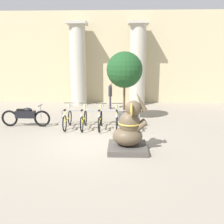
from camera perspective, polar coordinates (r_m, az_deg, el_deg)
name	(u,v)px	position (r m, az deg, el deg)	size (l,w,h in m)	color
ground_plane	(97,142)	(9.02, -3.55, -6.88)	(60.00, 60.00, 0.00)	gray
building_facade	(108,58)	(17.11, -0.82, 12.29)	(20.00, 0.20, 6.00)	#C6B78E
column_left	(78,64)	(16.33, -7.77, 10.88)	(1.25, 1.25, 5.16)	#BCB7A8
column_right	(138,64)	(16.12, 5.86, 10.91)	(1.25, 1.25, 5.16)	#BCB7A8
bike_rack	(100,114)	(10.73, -2.65, -0.48)	(3.44, 0.05, 0.77)	gray
bicycle_0	(68,119)	(10.91, -10.13, -1.48)	(0.48, 1.74, 1.02)	black
bicycle_1	(84,119)	(10.75, -6.46, -1.57)	(0.48, 1.74, 1.02)	black
bicycle_2	(100,119)	(10.65, -2.69, -1.63)	(0.48, 1.74, 1.02)	black
bicycle_3	(117,119)	(10.64, 1.13, -1.64)	(0.48, 1.74, 1.02)	black
bicycle_4	(134,119)	(10.62, 4.97, -1.70)	(0.48, 1.74, 1.02)	black
elephant_statue	(129,131)	(8.03, 3.93, -4.39)	(1.25, 1.25, 1.93)	#4C4742
motorcycle	(26,116)	(11.57, -19.08, -0.86)	(2.17, 0.55, 0.96)	black
person_pedestrian	(110,93)	(14.77, -0.40, 4.32)	(0.21, 0.47, 1.58)	#383342
potted_tree	(125,71)	(11.80, 2.88, 9.25)	(1.68, 1.68, 3.27)	#4C4C4C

